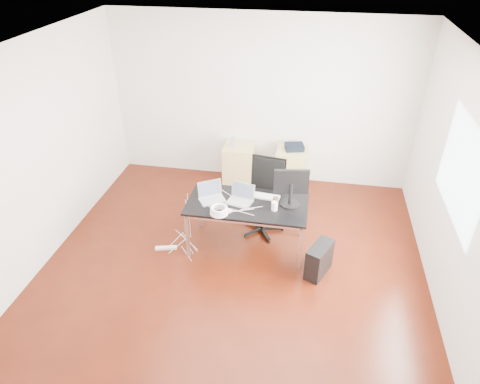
% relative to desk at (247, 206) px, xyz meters
% --- Properties ---
extents(room_shell, '(5.00, 5.00, 5.00)m').
position_rel_desk_xyz_m(room_shell, '(-0.07, -0.48, 0.73)').
color(room_shell, '#3A1006').
rests_on(room_shell, ground).
extents(desk, '(1.60, 0.80, 0.73)m').
position_rel_desk_xyz_m(desk, '(0.00, 0.00, 0.00)').
color(desk, black).
rests_on(desk, ground).
extents(office_chair, '(0.54, 0.56, 1.08)m').
position_rel_desk_xyz_m(office_chair, '(0.17, 0.49, -0.07)').
color(office_chair, black).
rests_on(office_chair, ground).
extents(filing_cabinet_left, '(0.50, 0.50, 0.70)m').
position_rel_desk_xyz_m(filing_cabinet_left, '(-0.43, 1.75, -0.33)').
color(filing_cabinet_left, tan).
rests_on(filing_cabinet_left, ground).
extents(filing_cabinet_right, '(0.50, 0.50, 0.70)m').
position_rel_desk_xyz_m(filing_cabinet_right, '(0.46, 1.75, -0.33)').
color(filing_cabinet_right, tan).
rests_on(filing_cabinet_right, ground).
extents(pc_tower, '(0.37, 0.49, 0.44)m').
position_rel_desk_xyz_m(pc_tower, '(1.00, -0.37, -0.46)').
color(pc_tower, black).
rests_on(pc_tower, ground).
extents(wastebasket, '(0.32, 0.32, 0.28)m').
position_rel_desk_xyz_m(wastebasket, '(-0.01, 1.57, -0.54)').
color(wastebasket, black).
rests_on(wastebasket, ground).
extents(power_strip, '(0.31, 0.13, 0.04)m').
position_rel_desk_xyz_m(power_strip, '(-1.11, -0.27, -0.66)').
color(power_strip, white).
rests_on(power_strip, ground).
extents(laptop_left, '(0.41, 0.39, 0.23)m').
position_rel_desk_xyz_m(laptop_left, '(-0.50, 0.01, 0.11)').
color(laptop_left, silver).
rests_on(laptop_left, desk).
extents(laptop_right, '(0.38, 0.33, 0.23)m').
position_rel_desk_xyz_m(laptop_right, '(-0.09, 0.03, 0.11)').
color(laptop_right, silver).
rests_on(laptop_right, desk).
extents(monitor, '(0.45, 0.26, 0.51)m').
position_rel_desk_xyz_m(monitor, '(0.56, 0.09, 0.34)').
color(monitor, black).
rests_on(monitor, desk).
extents(keyboard, '(0.45, 0.18, 0.02)m').
position_rel_desk_xyz_m(keyboard, '(0.19, 0.19, 0.06)').
color(keyboard, white).
rests_on(keyboard, desk).
extents(cup_white, '(0.10, 0.10, 0.12)m').
position_rel_desk_xyz_m(cup_white, '(0.37, -0.09, 0.11)').
color(cup_white, white).
rests_on(cup_white, desk).
extents(cup_brown, '(0.08, 0.08, 0.10)m').
position_rel_desk_xyz_m(cup_brown, '(0.37, 0.04, 0.10)').
color(cup_brown, '#533B1C').
rests_on(cup_brown, desk).
extents(cable_coil, '(0.24, 0.24, 0.11)m').
position_rel_desk_xyz_m(cable_coil, '(-0.31, -0.31, 0.11)').
color(cable_coil, white).
rests_on(cable_coil, desk).
extents(power_adapter, '(0.08, 0.08, 0.03)m').
position_rel_desk_xyz_m(power_adapter, '(-0.21, -0.24, 0.07)').
color(power_adapter, white).
rests_on(power_adapter, desk).
extents(speaker, '(0.10, 0.09, 0.18)m').
position_rel_desk_xyz_m(speaker, '(-0.52, 1.67, 0.11)').
color(speaker, '#9E9E9E').
rests_on(speaker, filing_cabinet_left).
extents(navy_garment, '(0.35, 0.30, 0.09)m').
position_rel_desk_xyz_m(navy_garment, '(0.50, 1.77, 0.07)').
color(navy_garment, black).
rests_on(navy_garment, filing_cabinet_right).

